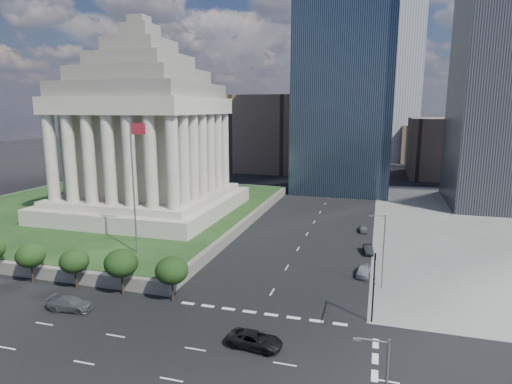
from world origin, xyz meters
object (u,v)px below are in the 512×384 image
at_px(street_lamp_north, 382,247).
at_px(parked_sedan_far, 363,229).
at_px(traffic_signal_ne, 374,284).
at_px(parked_sedan_near, 364,270).
at_px(flagpole, 134,179).
at_px(war_memorial, 144,118).
at_px(suv_grey, 70,304).
at_px(parked_sedan_mid, 368,249).
at_px(pickup_truck, 255,340).

bearing_deg(street_lamp_north, parked_sedan_far, 97.02).
xyz_separation_m(traffic_signal_ne, parked_sedan_near, (-1.46, 15.40, -4.51)).
bearing_deg(traffic_signal_ne, parked_sedan_far, 93.68).
bearing_deg(flagpole, war_memorial, 116.89).
distance_m(traffic_signal_ne, suv_grey, 34.62).
bearing_deg(war_memorial, parked_sedan_mid, -11.27).
distance_m(flagpole, pickup_truck, 31.41).
distance_m(war_memorial, traffic_signal_ne, 60.00).
bearing_deg(parked_sedan_near, traffic_signal_ne, -80.78).
height_order(war_memorial, parked_sedan_mid, war_memorial).
bearing_deg(war_memorial, suv_grey, -72.34).
height_order(suv_grey, parked_sedan_far, suv_grey).
distance_m(street_lamp_north, parked_sedan_far, 27.12).
relative_size(flagpole, street_lamp_north, 2.00).
height_order(traffic_signal_ne, pickup_truck, traffic_signal_ne).
xyz_separation_m(flagpole, parked_sedan_far, (31.90, 27.45, -12.49)).
bearing_deg(parked_sedan_mid, parked_sedan_near, -100.44).
xyz_separation_m(war_memorial, suv_grey, (12.55, -39.42, -20.62)).
bearing_deg(suv_grey, pickup_truck, -98.69).
height_order(war_memorial, street_lamp_north, war_memorial).
bearing_deg(parked_sedan_mid, traffic_signal_ne, -96.05).
xyz_separation_m(suv_grey, parked_sedan_far, (31.52, 42.87, -0.16)).
height_order(flagpole, parked_sedan_far, flagpole).
bearing_deg(war_memorial, parked_sedan_near, -22.77).
bearing_deg(suv_grey, parked_sedan_near, -62.51).
bearing_deg(pickup_truck, suv_grey, 91.64).
height_order(war_memorial, parked_sedan_near, war_memorial).
distance_m(traffic_signal_ne, parked_sedan_near, 16.11).
xyz_separation_m(traffic_signal_ne, parked_sedan_far, (-2.43, 37.75, -4.63)).
xyz_separation_m(traffic_signal_ne, pickup_truck, (-10.98, -6.69, -4.48)).
relative_size(street_lamp_north, parked_sedan_near, 2.30).
bearing_deg(street_lamp_north, pickup_truck, -123.27).
bearing_deg(parked_sedan_far, traffic_signal_ne, -92.63).
xyz_separation_m(parked_sedan_near, parked_sedan_mid, (0.31, 9.87, -0.08)).
relative_size(traffic_signal_ne, parked_sedan_near, 1.84).
relative_size(suv_grey, parked_sedan_far, 1.48).
bearing_deg(flagpole, pickup_truck, -36.05).
distance_m(war_memorial, street_lamp_north, 54.92).
relative_size(traffic_signal_ne, parked_sedan_far, 2.20).
bearing_deg(street_lamp_north, parked_sedan_near, 119.18).
height_order(traffic_signal_ne, parked_sedan_far, traffic_signal_ne).
relative_size(war_memorial, parked_sedan_mid, 9.76).
height_order(traffic_signal_ne, street_lamp_north, street_lamp_north).
height_order(parked_sedan_mid, parked_sedan_far, parked_sedan_mid).
bearing_deg(parked_sedan_mid, flagpole, -164.38).
relative_size(traffic_signal_ne, parked_sedan_mid, 2.00).
distance_m(pickup_truck, parked_sedan_mid, 33.44).
xyz_separation_m(parked_sedan_mid, parked_sedan_far, (-1.28, 12.48, -0.04)).
bearing_deg(suv_grey, traffic_signal_ne, -86.20).
bearing_deg(parked_sedan_mid, pickup_truck, -115.75).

